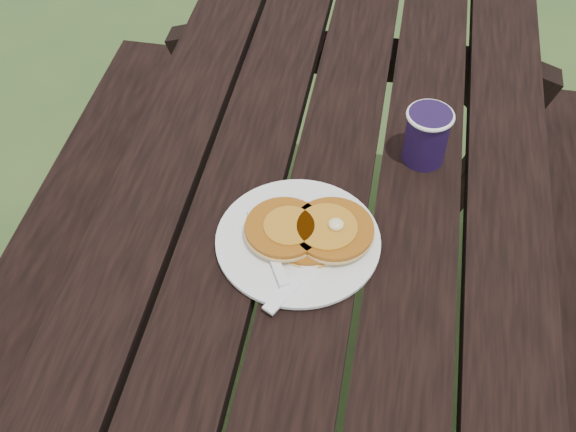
% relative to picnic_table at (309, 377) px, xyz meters
% --- Properties ---
extents(picnic_table, '(1.36, 1.80, 0.75)m').
position_rel_picnic_table_xyz_m(picnic_table, '(0.00, 0.00, 0.00)').
color(picnic_table, black).
rests_on(picnic_table, ground).
extents(plate, '(0.34, 0.34, 0.01)m').
position_rel_picnic_table_xyz_m(plate, '(-0.03, 0.03, 0.39)').
color(plate, white).
rests_on(plate, picnic_table).
extents(pancake_stack, '(0.20, 0.14, 0.04)m').
position_rel_picnic_table_xyz_m(pancake_stack, '(-0.01, 0.04, 0.41)').
color(pancake_stack, '#A85C13').
rests_on(pancake_stack, plate).
extents(knife, '(0.10, 0.17, 0.00)m').
position_rel_picnic_table_xyz_m(knife, '(-0.01, -0.04, 0.39)').
color(knife, white).
rests_on(knife, plate).
extents(fork, '(0.10, 0.16, 0.01)m').
position_rel_picnic_table_xyz_m(fork, '(-0.06, -0.02, 0.40)').
color(fork, white).
rests_on(fork, plate).
extents(coffee_cup, '(0.08, 0.08, 0.10)m').
position_rel_picnic_table_xyz_m(coffee_cup, '(0.15, 0.26, 0.44)').
color(coffee_cup, '#1B0E33').
rests_on(coffee_cup, picnic_table).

